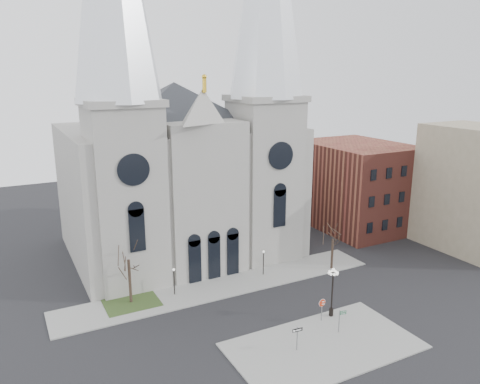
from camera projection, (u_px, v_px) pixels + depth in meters
name	position (u px, v px, depth m)	size (l,w,h in m)	color
ground	(269.00, 329.00, 47.49)	(160.00, 160.00, 0.00)	black
sidewalk_near	(323.00, 346.00, 44.52)	(18.00, 10.00, 0.14)	gray
sidewalk_far	(223.00, 286.00, 56.92)	(40.00, 6.00, 0.14)	gray
grass_patch	(131.00, 302.00, 52.84)	(6.00, 5.00, 0.18)	#2C421C
cathedral	(183.00, 125.00, 62.50)	(33.00, 26.66, 54.00)	#A09C95
bg_building_brick	(356.00, 185.00, 78.06)	(14.00, 18.00, 14.00)	brown
bg_building_tan	(475.00, 189.00, 67.41)	(10.00, 14.00, 18.00)	gray
tree_left	(128.00, 257.00, 51.47)	(3.20, 3.20, 7.50)	black
tree_right	(333.00, 237.00, 60.82)	(3.20, 3.20, 6.00)	black
ped_lamp_left	(174.00, 277.00, 54.09)	(0.32, 0.32, 3.26)	black
ped_lamp_right	(263.00, 258.00, 59.47)	(0.32, 0.32, 3.26)	black
stop_sign	(322.00, 305.00, 48.46)	(0.85, 0.31, 2.49)	slate
globe_lamp	(333.00, 286.00, 49.01)	(1.52, 1.52, 5.47)	black
one_way_sign	(297.00, 335.00, 43.34)	(1.04, 0.14, 2.37)	slate
street_name_sign	(340.00, 319.00, 46.38)	(0.75, 0.22, 2.39)	slate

